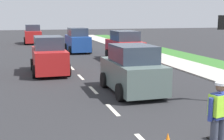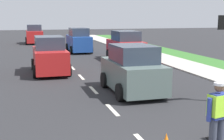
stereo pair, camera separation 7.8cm
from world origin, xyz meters
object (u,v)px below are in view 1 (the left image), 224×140
(road_worker, at_px, (219,113))
(car_outgoing_far, at_px, (78,41))
(car_oncoming_lead, at_px, (49,56))
(traffic_cone_near, at_px, (217,129))
(car_outgoing_ahead, at_px, (132,71))
(car_parked_far, at_px, (124,47))
(car_oncoming_third, at_px, (33,35))

(road_worker, bearing_deg, car_outgoing_far, 89.08)
(car_oncoming_lead, bearing_deg, road_worker, -75.62)
(traffic_cone_near, xyz_separation_m, car_outgoing_ahead, (-0.38, 5.42, 0.62))
(road_worker, bearing_deg, car_outgoing_ahead, 90.01)
(traffic_cone_near, bearing_deg, car_parked_far, 80.84)
(car_parked_far, height_order, car_outgoing_ahead, car_parked_far)
(road_worker, height_order, car_parked_far, car_parked_far)
(car_outgoing_far, relative_size, car_parked_far, 1.03)
(car_outgoing_ahead, xyz_separation_m, car_oncoming_third, (-3.11, 25.01, 0.08))
(car_outgoing_ahead, bearing_deg, car_parked_far, 73.53)
(road_worker, relative_size, car_parked_far, 0.41)
(road_worker, distance_m, car_parked_far, 15.55)
(traffic_cone_near, height_order, car_outgoing_ahead, car_outgoing_ahead)
(car_outgoing_ahead, bearing_deg, traffic_cone_near, -86.02)
(road_worker, distance_m, traffic_cone_near, 0.94)
(road_worker, xyz_separation_m, car_parked_far, (2.75, 15.30, 0.05))
(car_outgoing_far, height_order, car_outgoing_ahead, car_outgoing_far)
(road_worker, distance_m, car_outgoing_ahead, 6.00)
(road_worker, xyz_separation_m, car_oncoming_lead, (-2.95, 11.50, 0.02))
(car_oncoming_lead, relative_size, car_outgoing_far, 0.97)
(car_oncoming_lead, distance_m, car_parked_far, 6.85)
(car_outgoing_far, bearing_deg, car_oncoming_third, 109.23)
(traffic_cone_near, bearing_deg, car_oncoming_lead, 106.94)
(road_worker, bearing_deg, car_oncoming_lead, 104.38)
(car_parked_far, bearing_deg, road_worker, -100.19)
(traffic_cone_near, bearing_deg, road_worker, -122.83)
(car_oncoming_third, bearing_deg, car_outgoing_far, -70.77)
(road_worker, distance_m, car_oncoming_lead, 11.87)
(road_worker, relative_size, car_outgoing_far, 0.40)
(car_outgoing_far, height_order, car_parked_far, car_outgoing_far)
(car_oncoming_third, bearing_deg, car_outgoing_ahead, -82.91)
(car_parked_far, relative_size, car_outgoing_ahead, 1.06)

